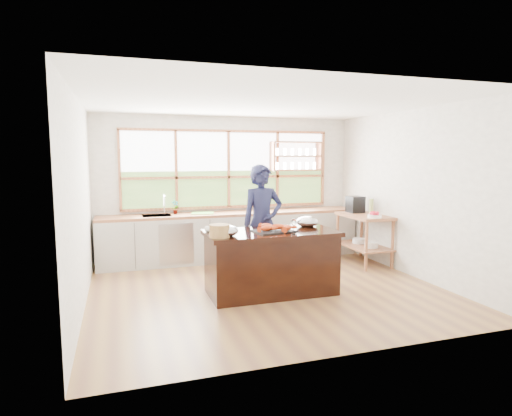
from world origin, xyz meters
name	(u,v)px	position (x,y,z in m)	size (l,w,h in m)	color
ground_plane	(266,289)	(0.00, 0.00, 0.00)	(5.00, 5.00, 0.00)	olive
room_shell	(257,169)	(0.02, 0.51, 1.75)	(5.02, 4.52, 2.71)	white
back_counter	(232,236)	(-0.02, 1.94, 0.45)	(4.90, 0.63, 0.90)	#BBB7B0
right_shelf_unit	(364,231)	(2.19, 0.89, 0.60)	(0.62, 1.10, 0.90)	#9E603B
island	(271,262)	(0.00, -0.20, 0.45)	(1.85, 0.90, 0.90)	black
cook	(262,223)	(0.09, 0.47, 0.91)	(0.66, 0.44, 1.82)	#181A39
potted_plant	(175,207)	(-1.06, 2.00, 1.03)	(0.14, 0.09, 0.26)	slate
cutting_board	(203,213)	(-0.57, 1.94, 0.91)	(0.40, 0.30, 0.01)	#5FB83B
espresso_machine	(355,204)	(2.19, 1.22, 1.05)	(0.27, 0.28, 0.30)	black
wine_bottle	(371,207)	(2.24, 0.76, 1.05)	(0.07, 0.07, 0.30)	#93A656
fruit_bowl	(375,215)	(2.14, 0.50, 0.94)	(0.24, 0.24, 0.11)	white
slate_board	(273,231)	(0.02, -0.24, 0.91)	(0.55, 0.40, 0.02)	black
lobster_pile	(275,227)	(0.04, -0.24, 0.96)	(0.52, 0.44, 0.08)	red
mixing_bowl_left	(226,231)	(-0.70, -0.37, 0.97)	(0.33, 0.33, 0.16)	#AEAFB5
mixing_bowl_right	(307,222)	(0.65, 0.01, 0.97)	(0.34, 0.34, 0.16)	#AEAFB5
wine_glass	(294,222)	(0.20, -0.53, 1.06)	(0.08, 0.08, 0.22)	silver
wicker_basket	(220,231)	(-0.80, -0.44, 0.98)	(0.26, 0.26, 0.17)	tan
parchment_roll	(215,230)	(-0.79, -0.08, 0.94)	(0.08, 0.08, 0.30)	silver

